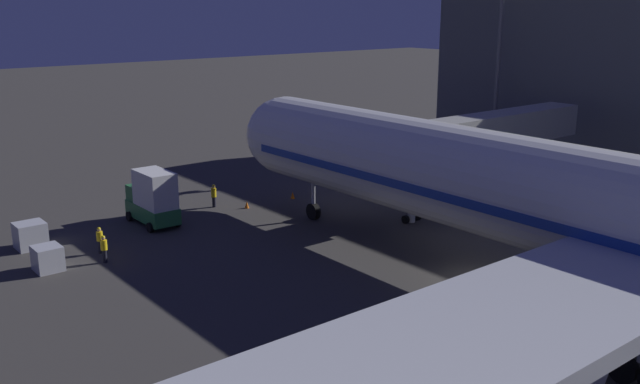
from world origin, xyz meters
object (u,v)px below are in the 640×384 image
at_px(ground_crew_near_nose_gear, 100,239).
at_px(ground_crew_marshaller_fwd, 214,195).
at_px(jet_bridge, 472,134).
at_px(traffic_cone_nose_port, 293,195).
at_px(baggage_container_near_belt, 48,258).
at_px(apron_floodlight_mast, 498,59).
at_px(baggage_container_mid_row, 30,235).
at_px(cargo_truck_aft, 153,198).
at_px(ground_crew_by_belt_loader, 104,248).
at_px(traffic_cone_nose_starboard, 247,205).

distance_m(ground_crew_near_nose_gear, ground_crew_marshaller_fwd, 11.90).
xyz_separation_m(jet_bridge, traffic_cone_nose_port, (9.20, -10.46, -5.45)).
bearing_deg(baggage_container_near_belt, apron_floodlight_mast, -177.50).
height_order(baggage_container_mid_row, ground_crew_marshaller_fwd, ground_crew_marshaller_fwd).
relative_size(cargo_truck_aft, ground_crew_marshaller_fwd, 2.71).
relative_size(baggage_container_near_belt, ground_crew_marshaller_fwd, 0.90).
bearing_deg(baggage_container_mid_row, baggage_container_near_belt, 84.38).
bearing_deg(ground_crew_by_belt_loader, ground_crew_near_nose_gear, -104.12).
distance_m(ground_crew_near_nose_gear, ground_crew_by_belt_loader, 1.82).
xyz_separation_m(apron_floodlight_mast, traffic_cone_nose_port, (23.30, -1.77, -9.86)).
bearing_deg(baggage_container_near_belt, traffic_cone_nose_starboard, -167.24).
height_order(traffic_cone_nose_port, traffic_cone_nose_starboard, same).
height_order(baggage_container_near_belt, ground_crew_marshaller_fwd, ground_crew_marshaller_fwd).
bearing_deg(ground_crew_by_belt_loader, baggage_container_mid_row, -64.66).
bearing_deg(ground_crew_near_nose_gear, cargo_truck_aft, -146.97).
bearing_deg(ground_crew_by_belt_loader, cargo_truck_aft, -137.87).
bearing_deg(jet_bridge, ground_crew_marshaller_fwd, -38.60).
xyz_separation_m(cargo_truck_aft, ground_crew_near_nose_gear, (5.35, 3.48, -1.02)).
relative_size(cargo_truck_aft, traffic_cone_nose_starboard, 8.82).
bearing_deg(apron_floodlight_mast, baggage_container_near_belt, 2.50).
xyz_separation_m(cargo_truck_aft, ground_crew_marshaller_fwd, (-5.60, -1.16, -0.99)).
bearing_deg(apron_floodlight_mast, ground_crew_by_belt_loader, 3.89).
distance_m(apron_floodlight_mast, cargo_truck_aft, 36.14).
bearing_deg(ground_crew_marshaller_fwd, cargo_truck_aft, 11.69).
distance_m(baggage_container_mid_row, ground_crew_marshaller_fwd, 14.06).
bearing_deg(cargo_truck_aft, baggage_container_near_belt, 26.23).
distance_m(baggage_container_near_belt, traffic_cone_nose_port, 21.05).
xyz_separation_m(ground_crew_near_nose_gear, traffic_cone_nose_starboard, (-12.77, -2.79, -0.67)).
height_order(baggage_container_near_belt, traffic_cone_nose_starboard, baggage_container_near_belt).
bearing_deg(ground_crew_near_nose_gear, traffic_cone_nose_port, -170.77).
relative_size(ground_crew_near_nose_gear, ground_crew_by_belt_loader, 1.00).
height_order(jet_bridge, apron_floodlight_mast, apron_floodlight_mast).
distance_m(baggage_container_near_belt, ground_crew_by_belt_loader, 3.22).
xyz_separation_m(baggage_container_near_belt, ground_crew_by_belt_loader, (-3.10, 0.86, 0.20)).
relative_size(apron_floodlight_mast, traffic_cone_nose_port, 31.65).
bearing_deg(ground_crew_marshaller_fwd, baggage_container_mid_row, 3.39).
relative_size(ground_crew_near_nose_gear, traffic_cone_nose_port, 3.13).
distance_m(ground_crew_marshaller_fwd, traffic_cone_nose_starboard, 2.68).
distance_m(jet_bridge, traffic_cone_nose_starboard, 18.00).
xyz_separation_m(baggage_container_mid_row, traffic_cone_nose_port, (-20.25, 1.02, -0.57)).
xyz_separation_m(cargo_truck_aft, traffic_cone_nose_starboard, (-7.42, 0.69, -1.69)).
bearing_deg(ground_crew_near_nose_gear, ground_crew_marshaller_fwd, -157.05).
xyz_separation_m(baggage_container_near_belt, ground_crew_near_nose_gear, (-3.54, -0.90, 0.20)).
distance_m(baggage_container_near_belt, ground_crew_near_nose_gear, 3.66).
distance_m(apron_floodlight_mast, baggage_container_mid_row, 44.62).
distance_m(cargo_truck_aft, ground_crew_by_belt_loader, 7.88).
bearing_deg(traffic_cone_nose_starboard, ground_crew_marshaller_fwd, -45.57).
xyz_separation_m(apron_floodlight_mast, baggage_container_near_belt, (44.01, 1.92, -9.39)).
distance_m(ground_crew_near_nose_gear, traffic_cone_nose_port, 17.41).
height_order(jet_bridge, cargo_truck_aft, jet_bridge).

